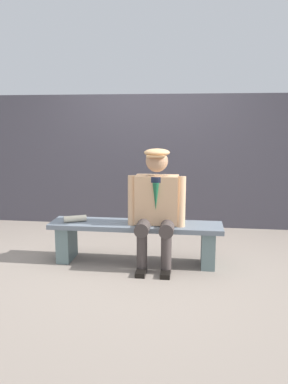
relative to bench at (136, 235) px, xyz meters
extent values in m
plane|color=gray|center=(0.00, 0.00, -0.31)|extent=(30.00, 30.00, 0.00)
cube|color=slate|center=(0.00, 0.00, 0.11)|extent=(1.89, 0.41, 0.05)
cube|color=slate|center=(-0.79, 0.00, -0.11)|extent=(0.14, 0.35, 0.40)
cube|color=slate|center=(0.79, 0.00, -0.11)|extent=(0.14, 0.35, 0.40)
cube|color=tan|center=(-0.23, 0.00, 0.41)|extent=(0.46, 0.23, 0.52)
cylinder|color=#1E2338|center=(-0.23, 0.00, 0.64)|extent=(0.25, 0.25, 0.06)
cone|color=#195938|center=(-0.23, 0.12, 0.47)|extent=(0.07, 0.07, 0.29)
sphere|color=tan|center=(-0.23, 0.02, 0.83)|extent=(0.24, 0.24, 0.24)
ellipsoid|color=tan|center=(-0.23, 0.02, 0.92)|extent=(0.27, 0.27, 0.08)
cube|color=tan|center=(-0.23, 0.13, 0.89)|extent=(0.19, 0.11, 0.02)
cylinder|color=#403835|center=(-0.36, 0.14, 0.15)|extent=(0.15, 0.40, 0.15)
cylinder|color=#403835|center=(-0.36, 0.27, -0.08)|extent=(0.11, 0.11, 0.46)
cube|color=black|center=(-0.36, 0.33, -0.29)|extent=(0.10, 0.24, 0.05)
cylinder|color=tan|center=(-0.49, 0.04, 0.39)|extent=(0.10, 0.16, 0.57)
cylinder|color=#403835|center=(-0.11, 0.14, 0.15)|extent=(0.15, 0.40, 0.15)
cylinder|color=#403835|center=(-0.11, 0.27, -0.08)|extent=(0.11, 0.11, 0.46)
cube|color=black|center=(-0.11, 0.33, -0.29)|extent=(0.10, 0.24, 0.05)
cylinder|color=tan|center=(0.03, 0.04, 0.39)|extent=(0.11, 0.16, 0.57)
cylinder|color=beige|center=(0.68, 0.03, 0.17)|extent=(0.25, 0.17, 0.07)
cube|color=#4A4752|center=(0.00, -1.67, 0.65)|extent=(12.00, 0.24, 1.93)
camera|label=1|loc=(-0.62, 4.06, 1.25)|focal=36.14mm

